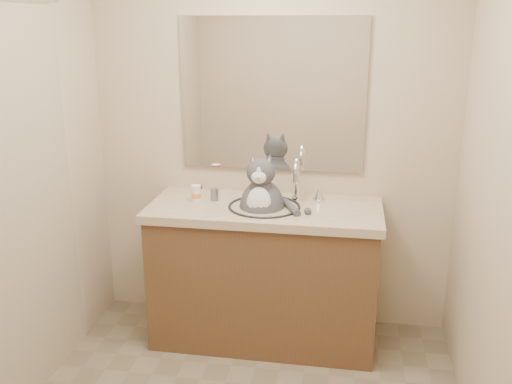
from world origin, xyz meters
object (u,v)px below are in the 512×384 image
at_px(pill_bottle_orange, 196,194).
at_px(cat, 262,205).
at_px(pill_bottle_redcap, 198,193).
at_px(grey_canister, 215,194).

bearing_deg(pill_bottle_orange, cat, -4.45).
xyz_separation_m(pill_bottle_redcap, pill_bottle_orange, (-0.01, -0.01, -0.00)).
xyz_separation_m(pill_bottle_orange, grey_canister, (0.10, 0.04, -0.01)).
height_order(cat, pill_bottle_redcap, cat).
height_order(cat, grey_canister, cat).
bearing_deg(cat, grey_canister, 167.05).
bearing_deg(grey_canister, pill_bottle_orange, -157.21).
xyz_separation_m(cat, grey_canister, (-0.29, 0.07, 0.03)).
bearing_deg(grey_canister, cat, -13.88).
distance_m(pill_bottle_orange, grey_canister, 0.11).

